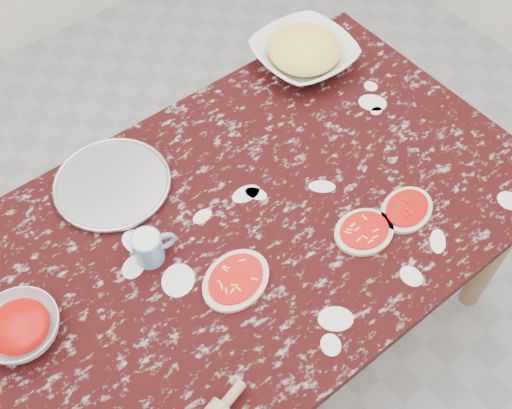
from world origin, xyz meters
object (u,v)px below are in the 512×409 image
object	(u,v)px
pizza_tray	(113,185)
cheese_bowl	(304,55)
worktable	(256,231)
flour_mug	(149,247)
sauce_bowl	(20,328)

from	to	relation	value
pizza_tray	cheese_bowl	world-z (taller)	cheese_bowl
worktable	flour_mug	xyz separation A→B (m)	(-0.30, 0.07, 0.13)
worktable	pizza_tray	bearing A→B (deg)	128.04
worktable	pizza_tray	size ratio (longest dim) A/B	4.85
sauce_bowl	flour_mug	world-z (taller)	flour_mug
cheese_bowl	pizza_tray	bearing A→B (deg)	-176.27
cheese_bowl	worktable	bearing A→B (deg)	-142.72
worktable	pizza_tray	distance (m)	0.43
cheese_bowl	sauce_bowl	bearing A→B (deg)	-165.23
flour_mug	pizza_tray	bearing A→B (deg)	81.55
worktable	flour_mug	bearing A→B (deg)	167.53
cheese_bowl	flour_mug	bearing A→B (deg)	-158.49
sauce_bowl	flour_mug	xyz separation A→B (m)	(0.36, -0.01, 0.02)
worktable	pizza_tray	xyz separation A→B (m)	(-0.26, 0.33, 0.09)
worktable	sauce_bowl	distance (m)	0.68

